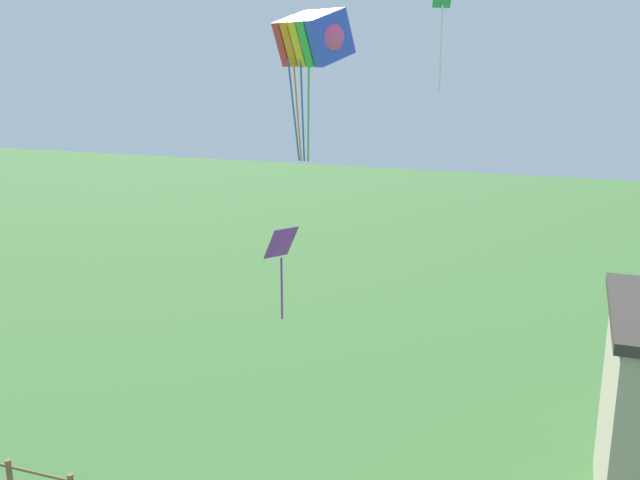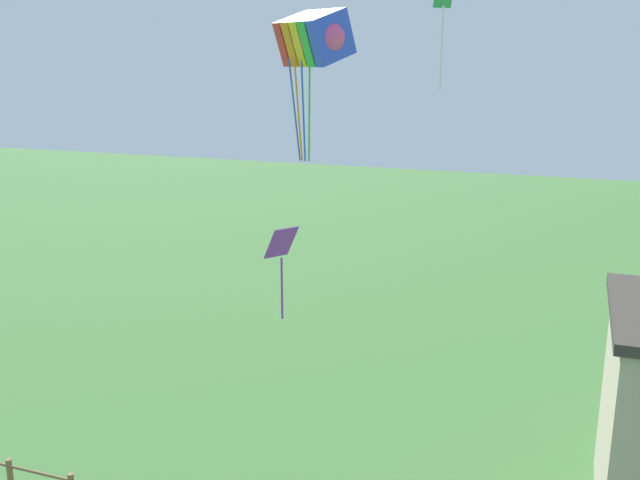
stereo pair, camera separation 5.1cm
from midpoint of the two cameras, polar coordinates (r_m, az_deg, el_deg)
kite_rainbow_parafoil at (r=22.57m, az=-0.41°, el=15.84°), size 2.98×2.73×4.66m
kite_purple_streamer at (r=16.13m, az=-3.02°, el=-1.12°), size 0.77×0.81×2.20m
kite_green_diamond at (r=20.21m, az=9.88°, el=17.19°), size 0.54×0.48×2.90m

